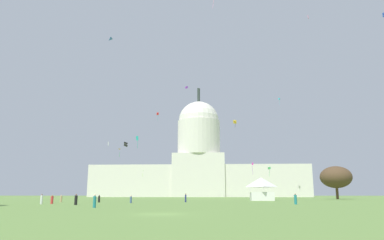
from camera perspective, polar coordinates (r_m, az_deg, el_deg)
ground_plane at (r=31.99m, az=-4.79°, el=-14.73°), size 800.00×800.00×0.00m
capitol_building at (r=227.46m, az=1.11°, el=-7.11°), size 134.35×27.11×70.19m
event_tent at (r=98.95m, az=11.02°, el=-10.67°), size 6.38×7.32×6.11m
tree_east_near at (r=134.07m, az=21.98°, el=-8.46°), size 11.39×10.99×11.19m
person_teal_lawn_far_right at (r=48.18m, az=-15.28°, el=-12.43°), size 0.48×0.48×1.69m
person_black_front_center at (r=61.02m, az=-18.03°, el=-12.04°), size 0.61×0.61×1.72m
person_navy_back_center at (r=77.55m, az=-1.02°, el=-12.36°), size 0.39×0.39×1.80m
person_tan_back_right at (r=83.84m, az=-20.15°, el=-11.74°), size 0.50×0.50×1.52m
person_white_near_tree_west at (r=67.14m, az=-22.88°, el=-11.62°), size 0.43×0.43×1.71m
person_red_near_tree_east at (r=69.33m, az=-21.43°, el=-11.78°), size 0.56×0.56×1.55m
person_teal_lawn_far_left at (r=63.76m, az=16.19°, el=-12.09°), size 0.47×0.47×1.78m
person_black_front_right at (r=78.45m, az=-14.61°, el=-12.10°), size 0.48×0.48×1.55m
person_denim_edge_east at (r=71.48m, az=-9.72°, el=-12.38°), size 0.49×0.49×1.50m
kite_black_low at (r=78.38m, az=-10.53°, el=-3.84°), size 0.98×0.93×1.07m
kite_cyan_high at (r=195.75m, az=13.73°, el=3.28°), size 1.05×1.03×3.56m
kite_orange_low at (r=111.78m, az=-11.31°, el=-4.71°), size 0.71×1.50×2.37m
kite_white_low at (r=70.03m, az=-13.23°, el=-3.70°), size 0.37×0.79×0.72m
kite_green_low at (r=128.87m, az=12.22°, el=-7.53°), size 0.94×0.90×3.32m
kite_violet_high at (r=182.77m, az=-0.87°, el=5.22°), size 1.46×1.46×1.24m
kite_magenta_low at (r=129.66m, az=9.64°, el=-7.26°), size 0.64×0.18×4.24m
kite_gold_mid at (r=136.15m, az=6.84°, el=-0.29°), size 1.28×1.37×2.94m
kite_lime_low at (r=172.96m, az=-7.97°, el=-8.17°), size 0.75×1.54×2.65m
kite_turquoise_low at (r=104.16m, az=-8.73°, el=-3.00°), size 0.92×0.90×3.51m
kite_red_high at (r=190.59m, az=-5.50°, el=0.98°), size 1.30×1.33×4.70m
kite_blue_high_b at (r=86.53m, az=-12.51°, el=12.23°), size 1.54×1.94×0.15m
kite_pink_high_b at (r=94.66m, az=18.04°, el=15.37°), size 0.48×0.68×0.87m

